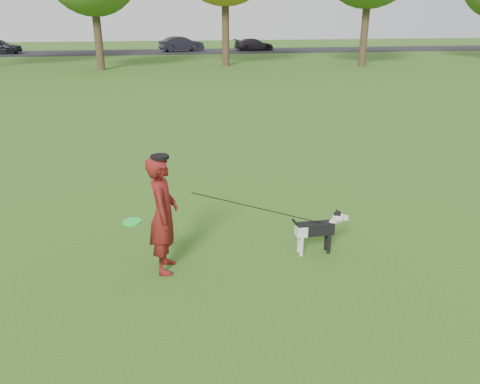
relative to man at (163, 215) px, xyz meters
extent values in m
plane|color=#285116|center=(0.75, -0.15, -0.79)|extent=(120.00, 120.00, 0.00)
cube|color=black|center=(0.75, 39.85, -0.78)|extent=(120.00, 7.00, 0.02)
imported|color=#580C13|center=(0.00, 0.00, 0.00)|extent=(0.44, 0.62, 1.59)
cube|color=black|center=(2.11, 0.10, -0.42)|extent=(0.53, 0.17, 0.17)
cube|color=silver|center=(1.91, 0.10, -0.42)|extent=(0.15, 0.17, 0.16)
cylinder|color=silver|center=(1.91, 0.04, -0.65)|extent=(0.05, 0.05, 0.29)
cylinder|color=silver|center=(1.91, 0.16, -0.65)|extent=(0.05, 0.05, 0.29)
cylinder|color=black|center=(2.31, 0.04, -0.65)|extent=(0.05, 0.05, 0.29)
cylinder|color=black|center=(2.31, 0.16, -0.65)|extent=(0.05, 0.05, 0.29)
cylinder|color=silver|center=(2.35, 0.10, -0.37)|extent=(0.18, 0.11, 0.19)
sphere|color=silver|center=(2.45, 0.10, -0.26)|extent=(0.17, 0.17, 0.17)
sphere|color=black|center=(2.44, 0.10, -0.23)|extent=(0.13, 0.13, 0.13)
cube|color=silver|center=(2.53, 0.10, -0.28)|extent=(0.11, 0.06, 0.06)
sphere|color=black|center=(2.59, 0.10, -0.28)|extent=(0.03, 0.03, 0.03)
cone|color=black|center=(2.44, 0.05, -0.18)|extent=(0.06, 0.06, 0.07)
cone|color=black|center=(2.44, 0.14, -0.18)|extent=(0.06, 0.06, 0.07)
cylinder|color=black|center=(1.85, 0.10, -0.35)|extent=(0.18, 0.03, 0.24)
cylinder|color=black|center=(2.30, 0.10, -0.36)|extent=(0.12, 0.12, 0.02)
imported|color=black|center=(2.60, 39.85, -0.11)|extent=(4.25, 2.41, 1.33)
imported|color=black|center=(9.46, 39.85, -0.23)|extent=(3.90, 1.90, 1.09)
cylinder|color=#1BDA3E|center=(-0.39, -0.13, -0.01)|extent=(0.23, 0.23, 0.02)
cylinder|color=black|center=(0.00, 0.00, 0.78)|extent=(0.23, 0.23, 0.04)
cylinder|color=#38281C|center=(-3.25, 25.35, 1.31)|extent=(0.48, 0.48, 4.20)
cylinder|color=#38281C|center=(4.75, 26.35, 1.73)|extent=(0.48, 0.48, 5.04)
cylinder|color=#38281C|center=(13.75, 24.85, 1.62)|extent=(0.48, 0.48, 4.83)
camera|label=1|loc=(0.01, -5.64, 2.43)|focal=35.00mm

